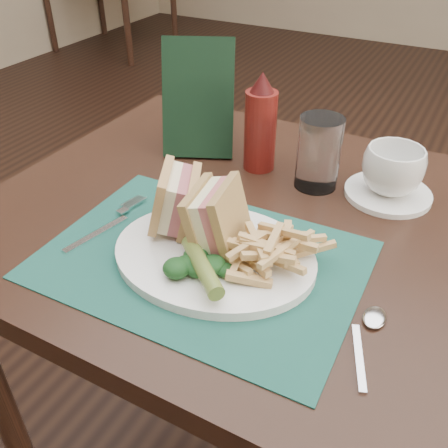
% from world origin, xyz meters
% --- Properties ---
extents(floor, '(7.00, 7.00, 0.00)m').
position_xyz_m(floor, '(0.00, 0.00, 0.00)').
color(floor, black).
rests_on(floor, ground).
extents(table_main, '(0.90, 0.75, 0.75)m').
position_xyz_m(table_main, '(0.00, -0.50, 0.38)').
color(table_main, black).
rests_on(table_main, ground).
extents(table_bg_left, '(0.90, 0.75, 0.75)m').
position_xyz_m(table_bg_left, '(-2.57, 2.24, 0.38)').
color(table_bg_left, black).
rests_on(table_bg_left, ground).
extents(placemat, '(0.46, 0.34, 0.00)m').
position_xyz_m(placemat, '(-0.01, -0.65, 0.75)').
color(placemat, '#174A3F').
rests_on(placemat, table_main).
extents(plate, '(0.32, 0.27, 0.01)m').
position_xyz_m(plate, '(0.00, -0.64, 0.76)').
color(plate, white).
rests_on(plate, placemat).
extents(sandwich_half_a, '(0.11, 0.12, 0.10)m').
position_xyz_m(sandwich_half_a, '(-0.10, -0.62, 0.82)').
color(sandwich_half_a, tan).
rests_on(sandwich_half_a, plate).
extents(sandwich_half_b, '(0.09, 0.11, 0.10)m').
position_xyz_m(sandwich_half_b, '(-0.02, -0.63, 0.82)').
color(sandwich_half_b, tan).
rests_on(sandwich_half_b, plate).
extents(kale_garnish, '(0.11, 0.08, 0.03)m').
position_xyz_m(kale_garnish, '(0.01, -0.69, 0.78)').
color(kale_garnish, black).
rests_on(kale_garnish, plate).
extents(pickle_spear, '(0.11, 0.10, 0.03)m').
position_xyz_m(pickle_spear, '(0.02, -0.70, 0.79)').
color(pickle_spear, '#566A28').
rests_on(pickle_spear, plate).
extents(fries_pile, '(0.18, 0.20, 0.06)m').
position_xyz_m(fries_pile, '(0.08, -0.63, 0.80)').
color(fries_pile, tan).
rests_on(fries_pile, plate).
extents(fork, '(0.07, 0.17, 0.01)m').
position_xyz_m(fork, '(-0.19, -0.65, 0.76)').
color(fork, silver).
rests_on(fork, placemat).
extents(spoon, '(0.09, 0.15, 0.01)m').
position_xyz_m(spoon, '(0.24, -0.69, 0.76)').
color(spoon, silver).
rests_on(spoon, table_main).
extents(saucer, '(0.16, 0.16, 0.01)m').
position_xyz_m(saucer, '(0.18, -0.34, 0.76)').
color(saucer, white).
rests_on(saucer, table_main).
extents(coffee_cup, '(0.12, 0.12, 0.08)m').
position_xyz_m(coffee_cup, '(0.18, -0.34, 0.80)').
color(coffee_cup, white).
rests_on(coffee_cup, saucer).
extents(drinking_glass, '(0.09, 0.09, 0.13)m').
position_xyz_m(drinking_glass, '(0.06, -0.37, 0.81)').
color(drinking_glass, silver).
rests_on(drinking_glass, table_main).
extents(ketchup_bottle, '(0.07, 0.07, 0.19)m').
position_xyz_m(ketchup_bottle, '(-0.06, -0.35, 0.84)').
color(ketchup_bottle, '#5B130F').
rests_on(ketchup_bottle, table_main).
extents(check_presenter, '(0.16, 0.13, 0.22)m').
position_xyz_m(check_presenter, '(-0.20, -0.35, 0.86)').
color(check_presenter, black).
rests_on(check_presenter, table_main).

